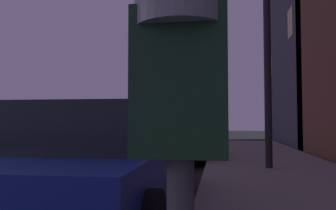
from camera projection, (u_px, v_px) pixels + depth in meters
name	position (u px, v px, depth m)	size (l,w,h in m)	color
parking_meter	(180.00, 158.00, 0.67)	(0.19, 0.19, 1.33)	#59595B
car_blue	(100.00, 163.00, 4.14)	(2.04, 4.26, 1.43)	navy
car_yellow_cab	(173.00, 137.00, 10.56)	(2.26, 4.60, 1.43)	gold
car_red	(190.00, 131.00, 16.84)	(2.01, 4.36, 1.43)	maroon
car_green	(198.00, 128.00, 23.17)	(2.12, 4.54, 1.43)	#19592D
street_lamp	(267.00, 21.00, 7.70)	(0.44, 0.44, 5.12)	black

